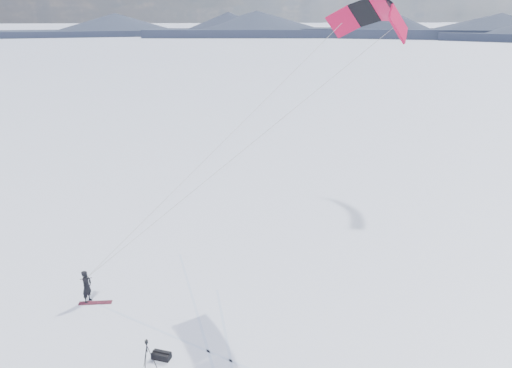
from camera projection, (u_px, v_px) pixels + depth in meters
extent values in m
plane|color=white|center=(98.00, 358.00, 20.41)|extent=(1800.00, 1800.00, 0.00)
cube|color=#18202E|center=(434.00, 35.00, 302.69)|extent=(152.40, 113.97, 4.13)
cone|color=#18202E|center=(434.00, 31.00, 302.03)|extent=(87.43, 87.43, 8.00)
cube|color=#18202E|center=(254.00, 33.00, 322.72)|extent=(155.54, 70.36, 4.13)
cone|color=#18202E|center=(254.00, 30.00, 322.05)|extent=(74.14, 74.14, 8.00)
cube|color=#18202E|center=(76.00, 34.00, 306.20)|extent=(155.54, 70.36, 4.13)
cone|color=#18202E|center=(75.00, 31.00, 305.53)|extent=(74.14, 74.14, 8.00)
cube|color=#B0C0E2|center=(61.00, 353.00, 20.73)|extent=(6.45, 7.79, 0.01)
cube|color=#B0C0E2|center=(109.00, 318.00, 23.13)|extent=(11.66, 3.07, 0.01)
imported|color=black|center=(89.00, 302.00, 24.45)|extent=(0.61, 0.72, 1.68)
cube|color=maroon|center=(95.00, 303.00, 24.31)|extent=(1.61, 0.42, 0.04)
cylinder|color=black|center=(152.00, 357.00, 19.54)|extent=(0.37, 0.06, 1.21)
cylinder|color=black|center=(145.00, 356.00, 19.62)|extent=(0.24, 0.32, 1.21)
cylinder|color=black|center=(146.00, 361.00, 19.34)|extent=(0.18, 0.35, 1.21)
cylinder|color=black|center=(147.00, 349.00, 19.36)|extent=(0.03, 0.03, 0.34)
cube|color=black|center=(146.00, 344.00, 19.29)|extent=(0.07, 0.07, 0.05)
cube|color=black|center=(146.00, 342.00, 19.26)|extent=(0.13, 0.10, 0.10)
cylinder|color=black|center=(146.00, 341.00, 19.34)|extent=(0.07, 0.10, 0.07)
cube|color=black|center=(161.00, 356.00, 20.35)|extent=(0.85, 0.67, 0.28)
cylinder|color=black|center=(161.00, 352.00, 20.29)|extent=(0.69, 0.39, 0.09)
cube|color=red|center=(398.00, 24.00, 22.02)|extent=(1.52, 1.34, 1.74)
cube|color=black|center=(396.00, 12.00, 23.13)|extent=(1.13, 1.54, 1.45)
cube|color=red|center=(383.00, 9.00, 24.44)|extent=(1.15, 1.56, 1.13)
cube|color=black|center=(364.00, 13.00, 25.73)|extent=(1.52, 1.44, 1.45)
cube|color=red|center=(343.00, 22.00, 26.81)|extent=(1.82, 1.12, 1.74)
cylinder|color=#939396|center=(235.00, 157.00, 23.03)|extent=(14.63, 0.48, 11.70)
cylinder|color=#939396|center=(221.00, 143.00, 25.42)|extent=(13.84, 4.81, 11.70)
cylinder|color=black|center=(86.00, 279.00, 24.04)|extent=(0.55, 0.11, 0.03)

